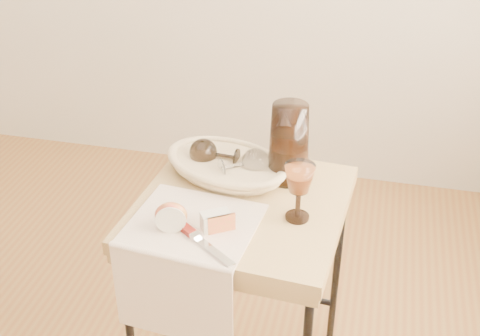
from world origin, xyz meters
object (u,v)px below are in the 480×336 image
(goblet_lying_b, at_px, (241,164))
(pitcher, at_px, (289,143))
(bread_basket, at_px, (226,167))
(table_knife, at_px, (198,238))
(tea_towel, at_px, (193,224))
(wine_goblet, at_px, (299,192))
(goblet_lying_a, at_px, (217,155))
(apple_half, at_px, (171,215))
(side_table, at_px, (242,298))

(goblet_lying_b, height_order, pitcher, pitcher)
(bread_basket, xyz_separation_m, table_knife, (0.01, -0.33, -0.01))
(tea_towel, distance_m, table_knife, 0.08)
(bread_basket, height_order, wine_goblet, wine_goblet)
(tea_towel, relative_size, wine_goblet, 1.97)
(pitcher, relative_size, wine_goblet, 1.66)
(bread_basket, bearing_deg, goblet_lying_a, 171.87)
(pitcher, bearing_deg, apple_half, -138.07)
(goblet_lying_a, xyz_separation_m, apple_half, (-0.04, -0.31, -0.01))
(side_table, distance_m, bread_basket, 0.41)
(goblet_lying_a, xyz_separation_m, table_knife, (0.04, -0.35, -0.04))
(goblet_lying_a, height_order, goblet_lying_b, goblet_lying_a)
(side_table, relative_size, goblet_lying_a, 5.22)
(tea_towel, bearing_deg, goblet_lying_b, 79.49)
(pitcher, xyz_separation_m, table_knife, (-0.17, -0.36, -0.10))
(bread_basket, xyz_separation_m, pitcher, (0.18, 0.02, 0.09))
(bread_basket, height_order, table_knife, bread_basket)
(pitcher, bearing_deg, goblet_lying_a, 172.11)
(tea_towel, height_order, table_knife, table_knife)
(bread_basket, relative_size, goblet_lying_a, 2.47)
(goblet_lying_b, height_order, table_knife, goblet_lying_b)
(goblet_lying_a, height_order, pitcher, pitcher)
(wine_goblet, bearing_deg, goblet_lying_b, 141.42)
(table_knife, bearing_deg, goblet_lying_b, 119.42)
(tea_towel, distance_m, pitcher, 0.37)
(goblet_lying_b, bearing_deg, goblet_lying_a, 122.21)
(apple_half, height_order, table_knife, apple_half)
(side_table, bearing_deg, goblet_lying_a, 126.83)
(side_table, distance_m, table_knife, 0.43)
(goblet_lying_b, distance_m, table_knife, 0.32)
(goblet_lying_b, bearing_deg, bread_basket, 124.04)
(side_table, bearing_deg, apple_half, -131.07)
(tea_towel, relative_size, table_knife, 1.34)
(goblet_lying_a, distance_m, goblet_lying_b, 0.09)
(apple_half, bearing_deg, table_knife, -39.84)
(goblet_lying_a, distance_m, apple_half, 0.31)
(tea_towel, xyz_separation_m, table_knife, (0.03, -0.07, 0.01))
(table_knife, bearing_deg, tea_towel, 152.99)
(bread_basket, height_order, pitcher, pitcher)
(tea_towel, xyz_separation_m, goblet_lying_a, (-0.01, 0.28, 0.05))
(goblet_lying_b, xyz_separation_m, apple_half, (-0.12, -0.28, -0.01))
(goblet_lying_a, bearing_deg, table_knife, 101.77)
(tea_towel, distance_m, wine_goblet, 0.29)
(bread_basket, distance_m, pitcher, 0.20)
(side_table, bearing_deg, bread_basket, 121.06)
(goblet_lying_a, xyz_separation_m, pitcher, (0.21, 0.01, 0.06))
(goblet_lying_b, relative_size, apple_half, 1.57)
(goblet_lying_b, relative_size, pitcher, 0.48)
(goblet_lying_a, height_order, wine_goblet, wine_goblet)
(tea_towel, bearing_deg, side_table, 60.04)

